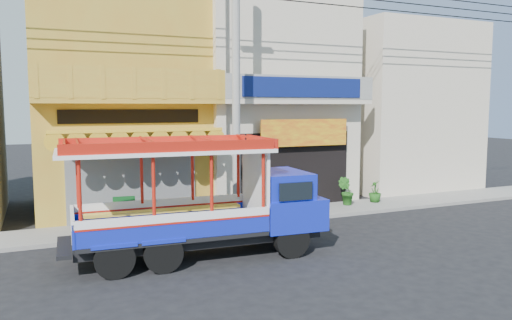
# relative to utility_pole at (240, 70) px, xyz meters

# --- Properties ---
(ground) EXTENTS (90.00, 90.00, 0.00)m
(ground) POSITION_rel_utility_pole_xyz_m (0.85, -3.30, -5.03)
(ground) COLOR black
(ground) RESTS_ON ground
(sidewalk) EXTENTS (30.00, 2.00, 0.12)m
(sidewalk) POSITION_rel_utility_pole_xyz_m (0.85, 0.70, -4.97)
(sidewalk) COLOR slate
(sidewalk) RESTS_ON ground
(shophouse_left) EXTENTS (6.00, 7.50, 8.24)m
(shophouse_left) POSITION_rel_utility_pole_xyz_m (-3.15, 4.66, -0.92)
(shophouse_left) COLOR #B48228
(shophouse_left) RESTS_ON ground
(shophouse_right) EXTENTS (6.00, 6.75, 8.24)m
(shophouse_right) POSITION_rel_utility_pole_xyz_m (2.85, 4.66, -0.93)
(shophouse_right) COLOR beige
(shophouse_right) RESTS_ON ground
(party_pilaster) EXTENTS (0.35, 0.30, 8.00)m
(party_pilaster) POSITION_rel_utility_pole_xyz_m (-0.15, 1.55, -1.03)
(party_pilaster) COLOR beige
(party_pilaster) RESTS_ON ground
(filler_building_right) EXTENTS (6.00, 6.00, 7.60)m
(filler_building_right) POSITION_rel_utility_pole_xyz_m (9.85, 4.70, -1.23)
(filler_building_right) COLOR beige
(filler_building_right) RESTS_ON ground
(utility_pole) EXTENTS (28.00, 0.26, 9.00)m
(utility_pole) POSITION_rel_utility_pole_xyz_m (0.00, 0.00, 0.00)
(utility_pole) COLOR gray
(utility_pole) RESTS_ON ground
(songthaew_truck) EXTENTS (6.70, 2.50, 3.08)m
(songthaew_truck) POSITION_rel_utility_pole_xyz_m (-1.82, -2.81, -3.55)
(songthaew_truck) COLOR black
(songthaew_truck) RESTS_ON ground
(green_sign) EXTENTS (0.66, 0.38, 1.01)m
(green_sign) POSITION_rel_utility_pole_xyz_m (-3.64, 0.53, -4.49)
(green_sign) COLOR black
(green_sign) RESTS_ON sidewalk
(potted_plant_a) EXTENTS (0.99, 1.03, 0.87)m
(potted_plant_a) POSITION_rel_utility_pole_xyz_m (2.89, 1.25, -4.48)
(potted_plant_a) COLOR #1E5117
(potted_plant_a) RESTS_ON sidewalk
(potted_plant_b) EXTENTS (0.74, 0.74, 1.06)m
(potted_plant_b) POSITION_rel_utility_pole_xyz_m (4.74, 1.01, -4.38)
(potted_plant_b) COLOR #1E5117
(potted_plant_b) RESTS_ON sidewalk
(potted_plant_c) EXTENTS (0.67, 0.67, 0.86)m
(potted_plant_c) POSITION_rel_utility_pole_xyz_m (6.10, 1.00, -4.48)
(potted_plant_c) COLOR #1E5117
(potted_plant_c) RESTS_ON sidewalk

